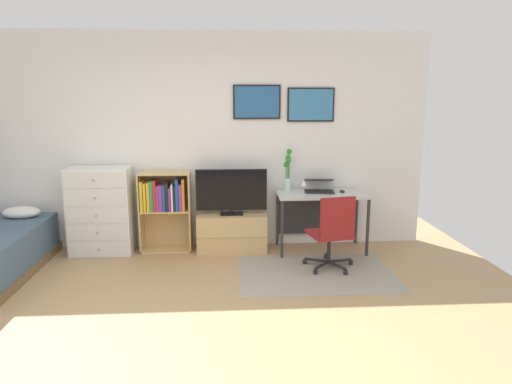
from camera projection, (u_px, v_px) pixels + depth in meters
name	position (u px, v px, depth m)	size (l,w,h in m)	color
ground_plane	(165.00, 338.00, 3.79)	(7.20, 7.20, 0.00)	tan
wall_back_with_posters	(187.00, 141.00, 5.89)	(6.12, 0.09, 2.70)	white
area_rug	(316.00, 273.00, 5.15)	(1.70, 1.20, 0.01)	#9E937F
dresser	(101.00, 211.00, 5.72)	(0.75, 0.46, 1.07)	white
bookshelf	(164.00, 203.00, 5.81)	(0.63, 0.30, 1.00)	tan
tv_stand	(232.00, 232.00, 5.89)	(0.87, 0.41, 0.47)	tan
television	(231.00, 192.00, 5.77)	(0.88, 0.16, 0.57)	black
desk	(320.00, 203.00, 5.88)	(1.10, 0.57, 0.74)	silver
office_chair	(333.00, 231.00, 5.16)	(0.58, 0.57, 0.86)	#232326
laptop	(319.00, 186.00, 5.89)	(0.42, 0.44, 0.16)	#333338
computer_mouse	(342.00, 191.00, 5.81)	(0.06, 0.10, 0.03)	#262628
bamboo_vase	(288.00, 171.00, 5.88)	(0.10, 0.10, 0.53)	silver
wine_glass	(304.00, 183.00, 5.68)	(0.07, 0.07, 0.18)	silver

